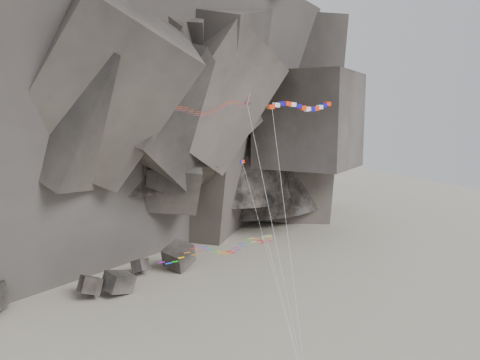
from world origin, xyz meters
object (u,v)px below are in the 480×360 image
delta_kite (210,108)px  banner_kite (302,108)px  pennant_kite (255,209)px  parafoil_kite (213,249)px

delta_kite → banner_kite: delta_kite is taller
delta_kite → pennant_kite: (2.80, -5.53, -11.40)m
delta_kite → banner_kite: size_ratio=1.03×
parafoil_kite → pennant_kite: pennant_kite is taller
banner_kite → parafoil_kite: banner_kite is taller
parafoil_kite → pennant_kite: size_ratio=0.67×
pennant_kite → banner_kite: bearing=19.6°
parafoil_kite → pennant_kite: (3.86, -3.20, 5.00)m
banner_kite → parafoil_kite: size_ratio=1.93×
banner_kite → pennant_kite: size_ratio=1.29×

